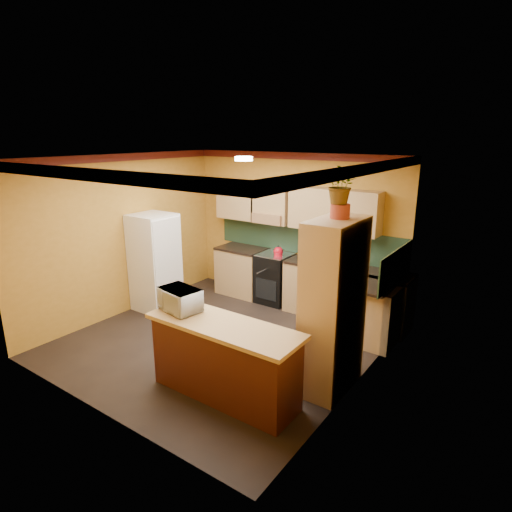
{
  "coord_description": "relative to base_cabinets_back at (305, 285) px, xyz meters",
  "views": [
    {
      "loc": [
        3.78,
        -4.49,
        3.01
      ],
      "look_at": [
        0.32,
        0.45,
        1.28
      ],
      "focal_mm": 30.0,
      "sensor_mm": 36.0,
      "label": 1
    }
  ],
  "objects": [
    {
      "name": "room_shell",
      "position": [
        -0.4,
        -1.52,
        1.65
      ],
      "size": [
        4.24,
        4.24,
        2.72
      ],
      "color": "black",
      "rests_on": "ground"
    },
    {
      "name": "base_cabinets_back",
      "position": [
        0.0,
        0.0,
        0.0
      ],
      "size": [
        3.65,
        0.6,
        0.88
      ],
      "primitive_type": "cube",
      "color": "tan",
      "rests_on": "ground"
    },
    {
      "name": "countertop_back",
      "position": [
        0.0,
        -0.0,
        0.46
      ],
      "size": [
        3.65,
        0.62,
        0.04
      ],
      "primitive_type": "cube",
      "color": "black",
      "rests_on": "base_cabinets_back"
    },
    {
      "name": "stove",
      "position": [
        -0.62,
        -0.0,
        0.02
      ],
      "size": [
        0.58,
        0.58,
        0.91
      ],
      "primitive_type": "cube",
      "color": "black",
      "rests_on": "ground"
    },
    {
      "name": "kettle",
      "position": [
        -0.53,
        -0.05,
        0.56
      ],
      "size": [
        0.18,
        0.18,
        0.18
      ],
      "primitive_type": null,
      "rotation": [
        0.0,
        0.0,
        -0.04
      ],
      "color": "red",
      "rests_on": "stove"
    },
    {
      "name": "sink",
      "position": [
        0.78,
        0.0,
        0.5
      ],
      "size": [
        0.48,
        0.4,
        0.03
      ],
      "primitive_type": "cube",
      "color": "silver",
      "rests_on": "countertop_back"
    },
    {
      "name": "base_cabinets_right",
      "position": [
        1.38,
        -0.56,
        0.0
      ],
      "size": [
        0.6,
        0.8,
        0.88
      ],
      "primitive_type": "cube",
      "color": "tan",
      "rests_on": "ground"
    },
    {
      "name": "countertop_right",
      "position": [
        1.38,
        -0.56,
        0.46
      ],
      "size": [
        0.62,
        0.8,
        0.04
      ],
      "primitive_type": "cube",
      "color": "black",
      "rests_on": "base_cabinets_right"
    },
    {
      "name": "fridge",
      "position": [
        -2.17,
        -1.46,
        0.41
      ],
      "size": [
        0.68,
        0.66,
        1.7
      ],
      "primitive_type": "cube",
      "color": "white",
      "rests_on": "ground"
    },
    {
      "name": "pantry",
      "position": [
        1.43,
        -1.95,
        0.61
      ],
      "size": [
        0.48,
        0.9,
        2.1
      ],
      "primitive_type": "cube",
      "color": "tan",
      "rests_on": "ground"
    },
    {
      "name": "fern_pot",
      "position": [
        1.43,
        -1.9,
        1.74
      ],
      "size": [
        0.22,
        0.22,
        0.16
      ],
      "primitive_type": "cylinder",
      "color": "#A83D28",
      "rests_on": "pantry"
    },
    {
      "name": "fern",
      "position": [
        1.43,
        -1.9,
        2.03
      ],
      "size": [
        0.46,
        0.42,
        0.43
      ],
      "primitive_type": "imported",
      "rotation": [
        0.0,
        0.0,
        0.26
      ],
      "color": "tan",
      "rests_on": "fern_pot"
    },
    {
      "name": "breakfast_bar",
      "position": [
        0.5,
        -2.85,
        0.0
      ],
      "size": [
        1.8,
        0.55,
        0.88
      ],
      "primitive_type": "cube",
      "color": "#4A2011",
      "rests_on": "ground"
    },
    {
      "name": "bar_top",
      "position": [
        0.5,
        -2.85,
        0.47
      ],
      "size": [
        1.9,
        0.65,
        0.05
      ],
      "primitive_type": "cube",
      "color": "tan",
      "rests_on": "breakfast_bar"
    },
    {
      "name": "microwave",
      "position": [
        -0.18,
        -2.85,
        0.63
      ],
      "size": [
        0.56,
        0.42,
        0.28
      ],
      "primitive_type": "imported",
      "rotation": [
        0.0,
        0.0,
        -0.16
      ],
      "color": "white",
      "rests_on": "bar_top"
    }
  ]
}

